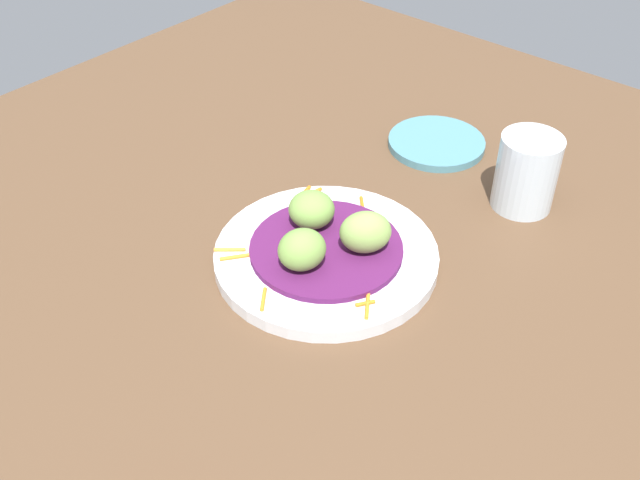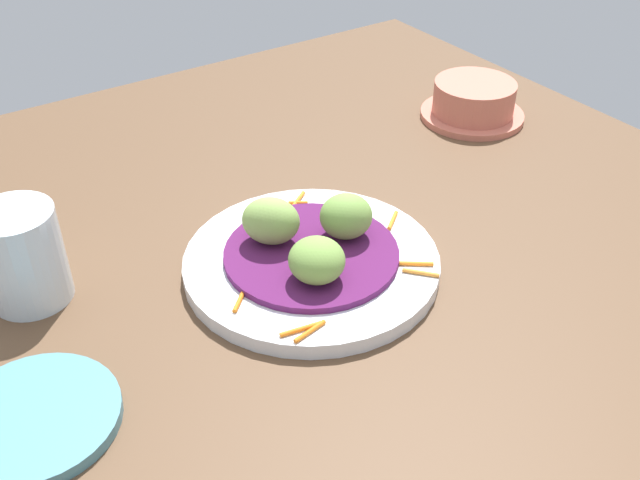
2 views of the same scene
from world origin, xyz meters
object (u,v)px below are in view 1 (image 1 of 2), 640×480
at_px(guac_scoop_left, 302,250).
at_px(water_glass, 527,172).
at_px(guac_scoop_center, 365,232).
at_px(guac_scoop_right, 312,209).
at_px(main_plate, 326,256).
at_px(side_plate_small, 436,143).

relative_size(guac_scoop_left, water_glass, 0.55).
distance_m(guac_scoop_left, guac_scoop_center, 0.07).
bearing_deg(water_glass, guac_scoop_left, 68.78).
xyz_separation_m(guac_scoop_left, guac_scoop_center, (-0.03, -0.06, 0.00)).
bearing_deg(guac_scoop_center, guac_scoop_right, 3.32).
height_order(main_plate, guac_scoop_left, guac_scoop_left).
xyz_separation_m(guac_scoop_right, side_plate_small, (0.00, -0.25, -0.04)).
bearing_deg(guac_scoop_center, guac_scoop_left, 63.32).
bearing_deg(guac_scoop_left, main_plate, -86.68).
bearing_deg(guac_scoop_left, water_glass, -111.22).
bearing_deg(guac_scoop_left, guac_scoop_right, -56.68).
distance_m(main_plate, side_plate_small, 0.27).
height_order(main_plate, side_plate_small, main_plate).
bearing_deg(water_glass, side_plate_small, -15.98).
distance_m(guac_scoop_right, water_glass, 0.26).
xyz_separation_m(guac_scoop_center, guac_scoop_right, (0.07, 0.00, -0.00)).
xyz_separation_m(main_plate, guac_scoop_right, (0.04, -0.02, 0.03)).
xyz_separation_m(guac_scoop_center, side_plate_small, (0.07, -0.25, -0.04)).
bearing_deg(guac_scoop_center, side_plate_small, -73.42).
height_order(guac_scoop_left, guac_scoop_right, guac_scoop_left).
bearing_deg(guac_scoop_right, side_plate_small, -89.19).
relative_size(main_plate, guac_scoop_left, 4.81).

